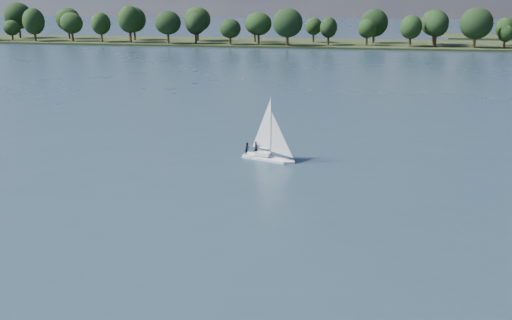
{
  "coord_description": "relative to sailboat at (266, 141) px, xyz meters",
  "views": [
    {
      "loc": [
        10.27,
        -19.78,
        20.06
      ],
      "look_at": [
        0.16,
        38.77,
        2.5
      ],
      "focal_mm": 40.0,
      "sensor_mm": 36.0,
      "label": 1
    }
  ],
  "objects": [
    {
      "name": "far_shore",
      "position": [
        0.11,
        164.47,
        -2.33
      ],
      "size": [
        660.0,
        40.0,
        1.5
      ],
      "primitive_type": "cube",
      "color": "black",
      "rests_on": "ground"
    },
    {
      "name": "ground",
      "position": [
        0.11,
        52.47,
        -2.33
      ],
      "size": [
        700.0,
        700.0,
        0.0
      ],
      "primitive_type": "plane",
      "color": "#233342",
      "rests_on": "ground"
    },
    {
      "name": "sailboat",
      "position": [
        0.0,
        0.0,
        0.0
      ],
      "size": [
        6.56,
        3.74,
        8.34
      ],
      "rotation": [
        0.0,
        0.0,
        -0.33
      ],
      "color": "white",
      "rests_on": "ground"
    },
    {
      "name": "treeline",
      "position": [
        -8.96,
        161.38,
        5.58
      ],
      "size": [
        562.49,
        74.28,
        17.55
      ],
      "color": "black",
      "rests_on": "ground"
    }
  ]
}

